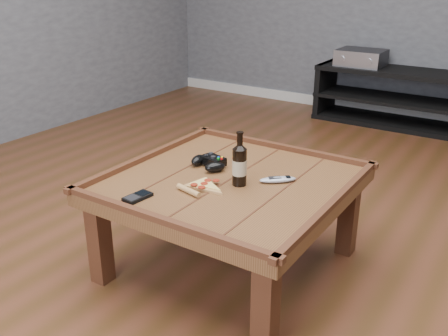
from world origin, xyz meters
The scene contains 10 objects.
ground centered at (0.00, 0.00, 0.00)m, with size 6.00×6.00×0.00m, color #472B14.
baseboard centered at (0.00, 2.99, 0.05)m, with size 5.00×0.02×0.10m, color silver.
coffee_table centered at (0.00, 0.00, 0.39)m, with size 1.03×1.03×0.48m.
media_console centered at (0.00, 2.75, 0.25)m, with size 1.40×0.45×0.50m.
beer_bottle centered at (0.06, -0.03, 0.55)m, with size 0.06×0.06×0.24m.
game_controller centered at (-0.16, 0.07, 0.48)m, with size 0.20×0.16×0.06m.
pizza_slice centered at (-0.05, -0.15, 0.46)m, with size 0.19×0.26×0.02m.
smartphone centered at (-0.21, -0.38, 0.46)m, with size 0.08×0.13×0.02m.
remote_control centered at (0.19, 0.09, 0.46)m, with size 0.16×0.15×0.02m.
av_receiver centered at (-0.35, 2.74, 0.57)m, with size 0.41×0.35×0.14m.
Camera 1 is at (1.10, -1.73, 1.34)m, focal length 40.00 mm.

